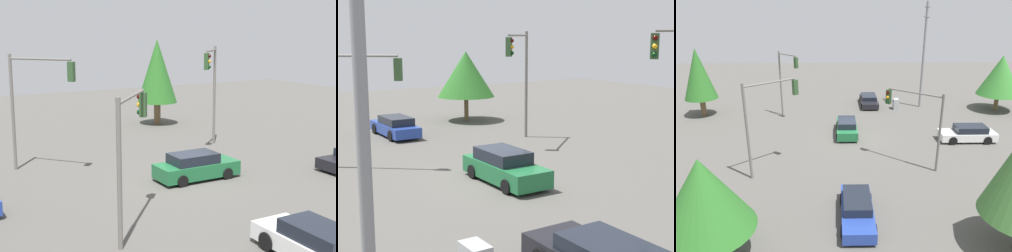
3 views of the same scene
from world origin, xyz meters
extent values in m
plane|color=#54514C|center=(0.00, 0.00, 0.00)|extent=(80.00, 80.00, 0.00)
cube|color=black|center=(9.78, -2.70, 0.47)|extent=(4.77, 1.87, 0.60)
cube|color=black|center=(10.01, -2.70, 0.98)|extent=(2.62, 1.65, 0.42)
cylinder|color=black|center=(8.30, -3.58, 0.31)|extent=(0.62, 0.22, 0.62)
cylinder|color=black|center=(8.30, -1.81, 0.31)|extent=(0.62, 0.22, 0.62)
cylinder|color=black|center=(11.25, -3.58, 0.31)|extent=(0.62, 0.22, 0.62)
cylinder|color=black|center=(11.25, -1.81, 0.31)|extent=(0.62, 0.22, 0.62)
cube|color=silver|center=(-1.18, -10.21, 0.53)|extent=(1.76, 4.76, 0.66)
cube|color=black|center=(-1.18, -10.45, 1.12)|extent=(1.55, 2.62, 0.53)
cylinder|color=black|center=(-2.02, -8.73, 0.36)|extent=(0.22, 0.71, 0.71)
cylinder|color=black|center=(-0.35, -8.73, 0.36)|extent=(0.22, 0.71, 0.71)
cylinder|color=black|center=(-2.02, -11.68, 0.36)|extent=(0.22, 0.71, 0.71)
cylinder|color=black|center=(-0.35, -11.68, 0.36)|extent=(0.22, 0.71, 0.71)
cube|color=#1E6638|center=(0.64, 0.17, 0.54)|extent=(4.54, 1.79, 0.75)
cube|color=black|center=(0.42, 0.17, 1.18)|extent=(2.50, 1.57, 0.53)
cylinder|color=black|center=(2.05, 1.01, 0.31)|extent=(0.62, 0.22, 0.62)
cylinder|color=black|center=(2.05, -0.68, 0.31)|extent=(0.62, 0.22, 0.62)
cylinder|color=black|center=(-0.77, 1.01, 0.31)|extent=(0.62, 0.22, 0.62)
cylinder|color=black|center=(-0.77, -0.68, 0.31)|extent=(0.62, 0.22, 0.62)
cube|color=#233D93|center=(-12.10, -0.04, 0.49)|extent=(4.70, 1.70, 0.62)
cube|color=black|center=(-11.86, -0.04, 1.05)|extent=(2.58, 1.50, 0.49)
cylinder|color=black|center=(-13.55, -0.85, 0.33)|extent=(0.67, 0.22, 0.67)
cylinder|color=black|center=(-13.55, 0.77, 0.33)|extent=(0.67, 0.22, 0.67)
cylinder|color=black|center=(-10.64, -0.85, 0.33)|extent=(0.67, 0.22, 0.67)
cylinder|color=black|center=(-10.64, 0.77, 0.33)|extent=(0.67, 0.22, 0.67)
cylinder|color=slate|center=(-7.38, 6.85, 3.30)|extent=(0.18, 0.18, 6.60)
cylinder|color=slate|center=(-6.13, 5.39, 6.35)|extent=(2.60, 3.00, 0.12)
cube|color=#2D4C28|center=(-4.88, 3.93, 5.72)|extent=(0.43, 0.44, 1.05)
sphere|color=#360503|center=(-4.75, 4.04, 6.06)|extent=(0.22, 0.22, 0.22)
sphere|color=orange|center=(-4.75, 4.04, 5.72)|extent=(0.22, 0.22, 0.22)
sphere|color=black|center=(-4.75, 4.04, 5.39)|extent=(0.22, 0.22, 0.22)
cylinder|color=slate|center=(-6.61, -5.98, 2.82)|extent=(0.18, 0.18, 5.65)
cylinder|color=slate|center=(-5.32, -4.38, 5.40)|extent=(2.68, 3.28, 0.12)
cube|color=#2D4C28|center=(-4.02, -2.78, 4.77)|extent=(0.43, 0.44, 1.05)
sphere|color=#360503|center=(-4.16, -2.67, 5.11)|extent=(0.22, 0.22, 0.22)
sphere|color=orange|center=(-4.16, -2.67, 4.77)|extent=(0.22, 0.22, 0.22)
sphere|color=black|center=(-4.16, -2.67, 4.44)|extent=(0.22, 0.22, 0.22)
cylinder|color=slate|center=(6.36, 6.88, 3.39)|extent=(0.18, 0.18, 6.78)
cylinder|color=slate|center=(5.38, 5.92, 6.53)|extent=(2.05, 2.01, 0.12)
cube|color=#2D4C28|center=(4.39, 4.95, 5.90)|extent=(0.44, 0.44, 1.05)
sphere|color=#360503|center=(4.51, 4.83, 6.24)|extent=(0.22, 0.22, 0.22)
sphere|color=orange|center=(4.51, 4.83, 5.90)|extent=(0.22, 0.22, 0.22)
sphere|color=black|center=(4.51, 4.83, 5.57)|extent=(0.22, 0.22, 0.22)
cylinder|color=gray|center=(9.05, -8.55, 5.76)|extent=(0.28, 0.28, 11.52)
cylinder|color=gray|center=(9.05, -8.55, 10.92)|extent=(2.20, 0.12, 0.12)
cylinder|color=gray|center=(9.05, -8.55, 9.92)|extent=(2.20, 0.12, 0.12)
cube|color=#9EA0A3|center=(8.22, -5.60, 0.59)|extent=(0.85, 0.57, 1.18)
cylinder|color=brown|center=(-15.08, 6.75, 0.91)|extent=(0.32, 0.32, 1.82)
cone|color=#286623|center=(-15.08, 6.75, 3.51)|extent=(4.26, 4.26, 3.39)
cylinder|color=brown|center=(6.39, 15.27, 0.93)|extent=(0.56, 0.56, 1.86)
cone|color=#286623|center=(6.39, 15.27, 4.48)|extent=(3.32, 3.32, 5.23)
cylinder|color=brown|center=(7.60, -16.76, 0.89)|extent=(0.46, 0.46, 1.78)
cone|color=#337A2D|center=(7.60, -16.76, 3.94)|extent=(4.63, 4.63, 4.30)
camera|label=1|loc=(-13.84, -22.28, 8.04)|focal=55.00mm
camera|label=2|loc=(18.86, -11.53, 6.31)|focal=55.00mm
camera|label=3|loc=(-27.24, 0.99, 11.10)|focal=35.00mm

